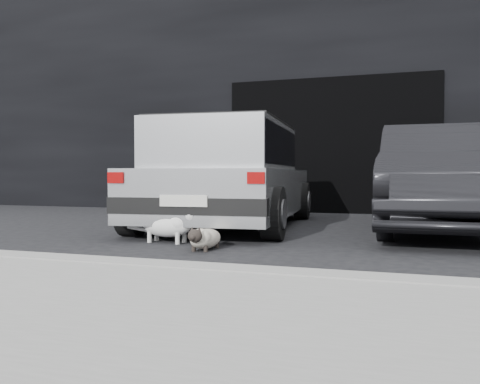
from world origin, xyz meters
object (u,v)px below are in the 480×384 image
(silver_hatchback, at_px, (229,170))
(second_car, at_px, (442,177))
(cat_white, at_px, (170,224))
(cat_siamese, at_px, (204,238))

(silver_hatchback, xyz_separation_m, second_car, (2.82, 0.36, -0.09))
(silver_hatchback, xyz_separation_m, cat_white, (-0.05, -1.77, -0.60))
(silver_hatchback, distance_m, cat_siamese, 2.32)
(second_car, bearing_deg, silver_hatchback, -172.93)
(cat_white, bearing_deg, cat_siamese, 59.77)
(silver_hatchback, height_order, second_car, silver_hatchback)
(cat_siamese, bearing_deg, silver_hatchback, -76.41)
(second_car, height_order, cat_white, second_car)
(cat_white, bearing_deg, second_car, 131.11)
(cat_siamese, relative_size, cat_white, 0.84)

